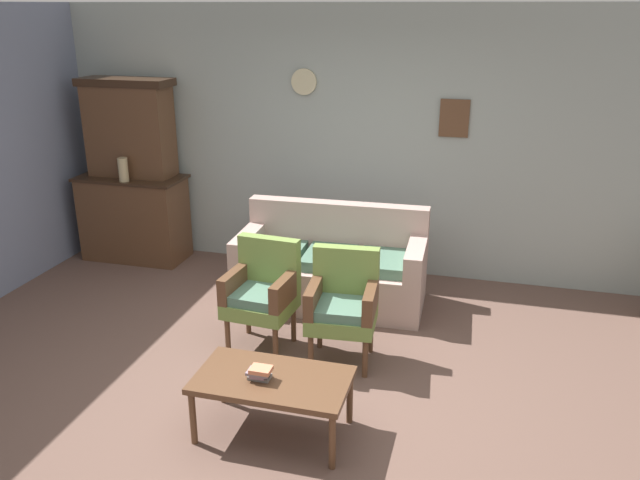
% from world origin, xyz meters
% --- Properties ---
extents(ground_plane, '(7.68, 7.68, 0.00)m').
position_xyz_m(ground_plane, '(0.00, 0.00, 0.00)').
color(ground_plane, brown).
extents(wall_back_with_decor, '(6.40, 0.09, 2.70)m').
position_xyz_m(wall_back_with_decor, '(0.00, 2.63, 1.35)').
color(wall_back_with_decor, '#939E99').
rests_on(wall_back_with_decor, ground).
extents(side_cabinet, '(1.16, 0.55, 0.93)m').
position_xyz_m(side_cabinet, '(-2.46, 2.25, 0.47)').
color(side_cabinet, brown).
rests_on(side_cabinet, ground).
extents(cabinet_upper_hutch, '(0.99, 0.38, 1.03)m').
position_xyz_m(cabinet_upper_hutch, '(-2.46, 2.33, 1.45)').
color(cabinet_upper_hutch, brown).
rests_on(cabinet_upper_hutch, side_cabinet).
extents(vase_on_cabinet, '(0.10, 0.10, 0.25)m').
position_xyz_m(vase_on_cabinet, '(-2.42, 2.06, 1.05)').
color(vase_on_cabinet, tan).
rests_on(vase_on_cabinet, side_cabinet).
extents(floral_couch, '(1.77, 0.86, 0.90)m').
position_xyz_m(floral_couch, '(-0.09, 1.72, 0.33)').
color(floral_couch, tan).
rests_on(floral_couch, ground).
extents(armchair_near_couch_end, '(0.56, 0.53, 0.90)m').
position_xyz_m(armchair_near_couch_end, '(-0.42, 0.74, 0.50)').
color(armchair_near_couch_end, olive).
rests_on(armchair_near_couch_end, ground).
extents(armchair_by_doorway, '(0.56, 0.53, 0.90)m').
position_xyz_m(armchair_by_doorway, '(0.26, 0.69, 0.50)').
color(armchair_by_doorway, olive).
rests_on(armchair_by_doorway, ground).
extents(coffee_table, '(1.00, 0.56, 0.42)m').
position_xyz_m(coffee_table, '(0.05, -0.36, 0.38)').
color(coffee_table, brown).
rests_on(coffee_table, ground).
extents(book_stack_on_table, '(0.16, 0.12, 0.09)m').
position_xyz_m(book_stack_on_table, '(-0.02, -0.40, 0.47)').
color(book_stack_on_table, slate).
rests_on(book_stack_on_table, coffee_table).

